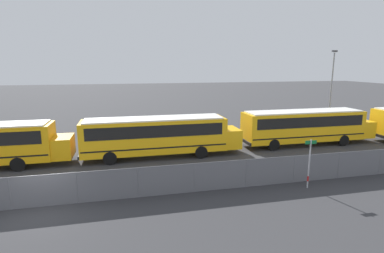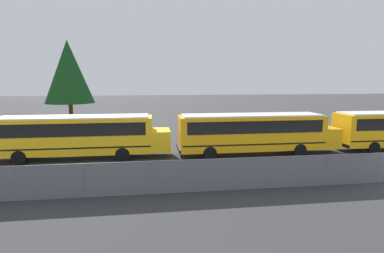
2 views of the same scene
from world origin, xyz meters
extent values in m
cylinder|color=slate|center=(-19.65, 0.00, 0.81)|extent=(0.07, 0.07, 1.62)
cylinder|color=slate|center=(-16.63, 0.00, 0.81)|extent=(0.07, 0.07, 1.62)
cylinder|color=slate|center=(-13.61, 0.00, 0.81)|extent=(0.07, 0.07, 1.62)
cylinder|color=slate|center=(-10.58, 0.00, 0.81)|extent=(0.07, 0.07, 1.62)
cylinder|color=slate|center=(-7.56, 0.00, 0.81)|extent=(0.07, 0.07, 1.62)
cylinder|color=slate|center=(-4.54, 0.00, 0.81)|extent=(0.07, 0.07, 1.62)
cylinder|color=slate|center=(-1.51, 0.00, 0.81)|extent=(0.07, 0.07, 1.62)
cube|color=yellow|center=(-18.72, 7.41, 1.69)|extent=(10.60, 2.44, 2.43)
cube|color=black|center=(-18.72, 7.41, 2.22)|extent=(9.75, 2.48, 0.88)
cube|color=black|center=(-18.72, 7.41, 1.01)|extent=(10.38, 2.47, 0.10)
cube|color=yellow|center=(-12.79, 7.41, 1.20)|extent=(1.27, 2.25, 1.46)
cube|color=silver|center=(-18.72, 7.41, 2.95)|extent=(10.07, 2.20, 0.10)
cylinder|color=black|center=(-15.44, 8.51, 0.47)|extent=(0.95, 0.28, 0.95)
cylinder|color=black|center=(-15.44, 6.31, 0.47)|extent=(0.95, 0.28, 0.95)
cylinder|color=black|center=(-22.01, 8.51, 0.47)|extent=(0.95, 0.28, 0.95)
cylinder|color=black|center=(-22.01, 6.31, 0.47)|extent=(0.95, 0.28, 0.95)
cube|color=orange|center=(-6.21, 6.93, 1.69)|extent=(10.60, 2.44, 2.43)
cube|color=black|center=(-6.21, 6.93, 2.22)|extent=(9.75, 2.48, 0.88)
cube|color=black|center=(-6.21, 6.93, 1.01)|extent=(10.38, 2.47, 0.10)
cube|color=orange|center=(-0.28, 6.93, 1.20)|extent=(1.27, 2.25, 1.46)
cube|color=black|center=(-11.56, 6.93, 0.62)|extent=(0.12, 2.44, 0.24)
cube|color=silver|center=(-6.21, 6.93, 2.95)|extent=(10.07, 2.20, 0.10)
cylinder|color=black|center=(-2.93, 8.04, 0.47)|extent=(0.95, 0.28, 0.95)
cylinder|color=black|center=(-2.93, 5.83, 0.47)|extent=(0.95, 0.28, 0.95)
cylinder|color=black|center=(-9.50, 8.04, 0.47)|extent=(0.95, 0.28, 0.95)
cylinder|color=black|center=(-9.50, 5.83, 0.47)|extent=(0.95, 0.28, 0.95)
cube|color=black|center=(0.83, 6.92, 0.62)|extent=(0.12, 2.44, 0.24)
cylinder|color=black|center=(2.89, 8.02, 0.47)|extent=(0.95, 0.28, 0.95)
cylinder|color=black|center=(2.89, 5.81, 0.47)|extent=(0.95, 0.28, 0.95)
cylinder|color=#51381E|center=(-22.34, 20.87, 1.48)|extent=(0.44, 0.44, 2.96)
cone|color=#144219|center=(-22.34, 20.87, 6.38)|extent=(5.26, 5.26, 6.84)
camera|label=1|loc=(3.96, -14.95, 6.84)|focal=28.00mm
camera|label=2|loc=(-13.45, -13.92, 5.43)|focal=28.00mm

